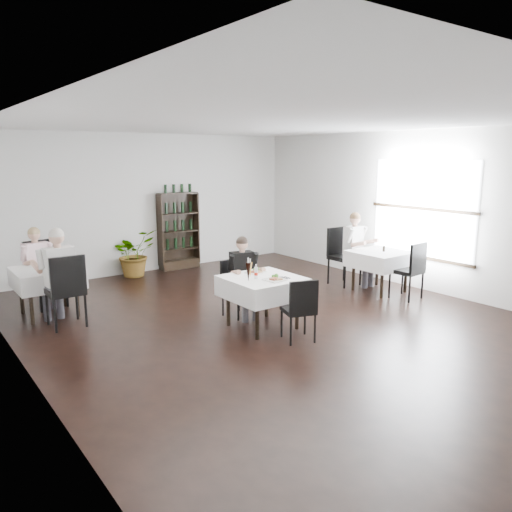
# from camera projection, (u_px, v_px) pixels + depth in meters

# --- Properties ---
(room_shell) EXTENTS (9.00, 9.00, 9.00)m
(room_shell) POSITION_uv_depth(u_px,v_px,m) (279.00, 226.00, 7.35)
(room_shell) COLOR black
(room_shell) RESTS_ON ground
(window_right) EXTENTS (0.06, 2.30, 1.85)m
(window_right) POSITION_uv_depth(u_px,v_px,m) (422.00, 211.00, 9.38)
(window_right) COLOR white
(window_right) RESTS_ON room_shell
(wine_shelf) EXTENTS (0.90, 0.28, 1.75)m
(wine_shelf) POSITION_uv_depth(u_px,v_px,m) (179.00, 232.00, 11.23)
(wine_shelf) COLOR black
(wine_shelf) RESTS_ON ground
(main_table) EXTENTS (1.03, 1.03, 0.77)m
(main_table) POSITION_uv_depth(u_px,v_px,m) (262.00, 287.00, 7.35)
(main_table) COLOR black
(main_table) RESTS_ON ground
(left_table) EXTENTS (0.98, 0.98, 0.77)m
(left_table) POSITION_uv_depth(u_px,v_px,m) (47.00, 278.00, 7.92)
(left_table) COLOR black
(left_table) RESTS_ON ground
(right_table) EXTENTS (0.98, 0.98, 0.77)m
(right_table) POSITION_uv_depth(u_px,v_px,m) (380.00, 259.00, 9.33)
(right_table) COLOR black
(right_table) RESTS_ON ground
(potted_tree) EXTENTS (1.07, 0.99, 0.99)m
(potted_tree) POSITION_uv_depth(u_px,v_px,m) (134.00, 253.00, 10.55)
(potted_tree) COLOR #2F5F20
(potted_tree) RESTS_ON ground
(main_chair_far) EXTENTS (0.47, 0.47, 0.90)m
(main_chair_far) POSITION_uv_depth(u_px,v_px,m) (235.00, 284.00, 7.97)
(main_chair_far) COLOR black
(main_chair_far) RESTS_ON ground
(main_chair_near) EXTENTS (0.52, 0.52, 0.89)m
(main_chair_near) POSITION_uv_depth(u_px,v_px,m) (300.00, 306.00, 6.79)
(main_chair_near) COLOR black
(main_chair_near) RESTS_ON ground
(left_chair_far) EXTENTS (0.60, 0.60, 1.12)m
(left_chair_far) POSITION_uv_depth(u_px,v_px,m) (44.00, 269.00, 8.42)
(left_chair_far) COLOR black
(left_chair_far) RESTS_ON ground
(left_chair_near) EXTENTS (0.51, 0.51, 1.11)m
(left_chair_near) POSITION_uv_depth(u_px,v_px,m) (66.00, 286.00, 7.33)
(left_chair_near) COLOR black
(left_chair_near) RESTS_ON ground
(right_chair_far) EXTENTS (0.51, 0.52, 1.13)m
(right_chair_far) POSITION_uv_depth(u_px,v_px,m) (342.00, 252.00, 9.92)
(right_chair_far) COLOR black
(right_chair_far) RESTS_ON ground
(right_chair_near) EXTENTS (0.51, 0.51, 1.03)m
(right_chair_near) POSITION_uv_depth(u_px,v_px,m) (411.00, 267.00, 8.82)
(right_chair_near) COLOR black
(right_chair_near) RESTS_ON ground
(diner_main) EXTENTS (0.53, 0.55, 1.29)m
(diner_main) POSITION_uv_depth(u_px,v_px,m) (244.00, 271.00, 7.81)
(diner_main) COLOR #424149
(diner_main) RESTS_ON ground
(diner_left_far) EXTENTS (0.55, 0.58, 1.36)m
(diner_left_far) POSITION_uv_depth(u_px,v_px,m) (38.00, 261.00, 8.34)
(diner_left_far) COLOR #424149
(diner_left_far) RESTS_ON ground
(diner_left_near) EXTENTS (0.58, 0.59, 1.49)m
(diner_left_near) POSITION_uv_depth(u_px,v_px,m) (57.00, 269.00, 7.43)
(diner_left_near) COLOR #424149
(diner_left_near) RESTS_ON ground
(diner_right_far) EXTENTS (0.58, 0.60, 1.44)m
(diner_right_far) POSITION_uv_depth(u_px,v_px,m) (357.00, 243.00, 9.80)
(diner_right_far) COLOR #424149
(diner_right_far) RESTS_ON ground
(plate_far) EXTENTS (0.31, 0.31, 0.08)m
(plate_far) POSITION_uv_depth(u_px,v_px,m) (256.00, 272.00, 7.58)
(plate_far) COLOR white
(plate_far) RESTS_ON main_table
(plate_near) EXTENTS (0.29, 0.29, 0.08)m
(plate_near) POSITION_uv_depth(u_px,v_px,m) (275.00, 279.00, 7.13)
(plate_near) COLOR white
(plate_near) RESTS_ON main_table
(pilsner_dark) EXTENTS (0.08, 0.08, 0.34)m
(pilsner_dark) POSITION_uv_depth(u_px,v_px,m) (248.00, 272.00, 7.04)
(pilsner_dark) COLOR black
(pilsner_dark) RESTS_ON main_table
(pilsner_lager) EXTENTS (0.07, 0.07, 0.28)m
(pilsner_lager) POSITION_uv_depth(u_px,v_px,m) (250.00, 270.00, 7.28)
(pilsner_lager) COLOR gold
(pilsner_lager) RESTS_ON main_table
(coke_bottle) EXTENTS (0.06, 0.06, 0.22)m
(coke_bottle) POSITION_uv_depth(u_px,v_px,m) (256.00, 273.00, 7.21)
(coke_bottle) COLOR silver
(coke_bottle) RESTS_ON main_table
(napkin_cutlery) EXTENTS (0.17, 0.18, 0.02)m
(napkin_cutlery) POSITION_uv_depth(u_px,v_px,m) (284.00, 278.00, 7.25)
(napkin_cutlery) COLOR black
(napkin_cutlery) RESTS_ON main_table
(pepper_mill) EXTENTS (0.05, 0.05, 0.11)m
(pepper_mill) POSITION_uv_depth(u_px,v_px,m) (384.00, 248.00, 9.28)
(pepper_mill) COLOR black
(pepper_mill) RESTS_ON right_table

